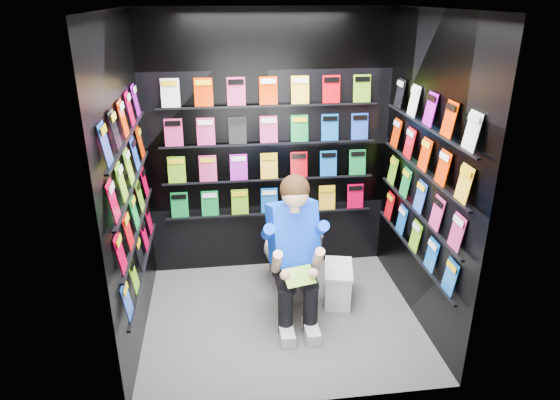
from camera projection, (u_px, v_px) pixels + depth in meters
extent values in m
plane|color=#555553|center=(282.00, 319.00, 4.47)|extent=(2.40, 2.40, 0.00)
plane|color=white|center=(283.00, 9.00, 3.48)|extent=(2.40, 2.40, 0.00)
cube|color=black|center=(269.00, 148.00, 4.89)|extent=(2.40, 0.04, 2.60)
cube|color=black|center=(304.00, 240.00, 3.06)|extent=(2.40, 0.04, 2.60)
cube|color=black|center=(128.00, 190.00, 3.83)|extent=(0.04, 2.00, 2.60)
cube|color=black|center=(426.00, 176.00, 4.12)|extent=(0.04, 2.00, 2.60)
imported|color=white|center=(286.00, 256.00, 4.79)|extent=(0.58, 0.83, 0.73)
cube|color=silver|center=(338.00, 285.00, 4.69)|extent=(0.32, 0.46, 0.32)
cube|color=silver|center=(339.00, 269.00, 4.63)|extent=(0.35, 0.49, 0.03)
cube|color=#209348|center=(299.00, 276.00, 4.04)|extent=(0.28, 0.20, 0.11)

